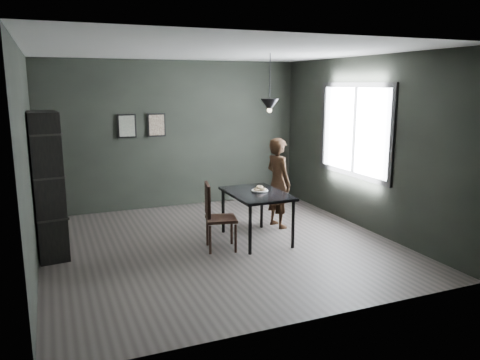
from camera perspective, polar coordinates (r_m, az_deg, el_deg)
name	(u,v)px	position (r m, az deg, el deg)	size (l,w,h in m)	color
ground	(220,245)	(7.06, -2.49, -7.87)	(5.00, 5.00, 0.00)	#332E2C
back_wall	(175,135)	(9.10, -7.98, 5.49)	(5.00, 0.10, 2.80)	black
ceiling	(218,51)	(6.67, -2.71, 15.43)	(5.00, 5.00, 0.02)	silver
window_assembly	(354,130)	(8.04, 13.78, 5.91)	(0.04, 1.96, 1.56)	white
cafe_table	(256,197)	(7.09, 2.02, -2.13)	(0.80, 1.20, 0.75)	black
white_plate	(260,191)	(7.13, 2.41, -1.34)	(0.23, 0.23, 0.01)	white
donut_pile	(260,189)	(7.13, 2.42, -1.05)	(0.19, 0.14, 0.08)	beige
woman	(278,183)	(7.77, 4.67, -0.33)	(0.55, 0.36, 1.50)	black
wood_chair	(215,212)	(6.71, -3.07, -3.94)	(0.50, 0.50, 0.98)	black
shelf_unit	(47,186)	(6.83, -22.49, -0.70)	(0.38, 0.67, 2.00)	black
pendant_lamp	(270,105)	(7.09, 3.63, 9.14)	(0.28, 0.28, 0.86)	black
framed_print_left	(127,126)	(8.87, -13.63, 6.42)	(0.34, 0.04, 0.44)	black
framed_print_right	(157,125)	(8.97, -10.14, 6.62)	(0.34, 0.04, 0.44)	black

